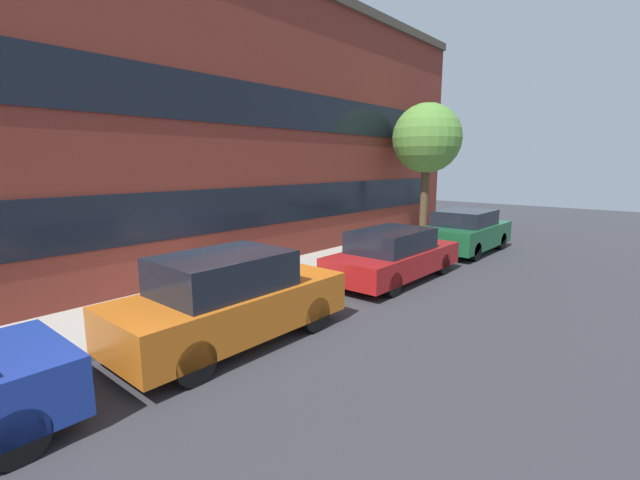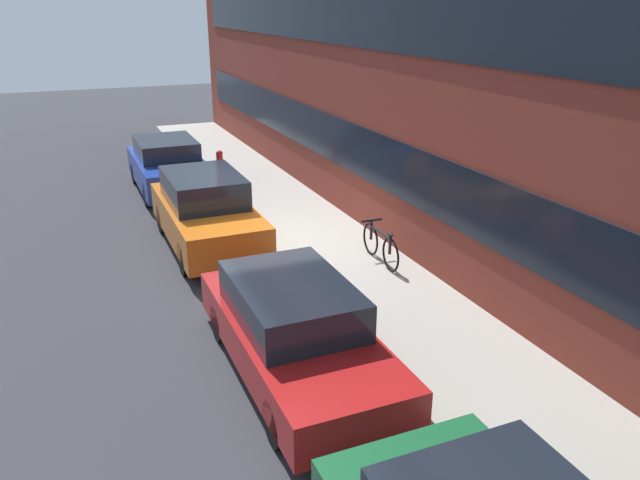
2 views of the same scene
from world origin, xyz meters
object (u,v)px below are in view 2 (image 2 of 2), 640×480
Objects in this scene: parked_car_blue at (168,166)px; fire_hydrant at (220,163)px; bicycle at (380,244)px; parked_car_red at (295,330)px; parked_car_orange at (206,212)px.

fire_hydrant is (-0.52, 1.54, -0.18)m from parked_car_blue.
fire_hydrant is at bearing 11.46° from bicycle.
parked_car_red is at bearing -0.00° from parked_car_blue.
parked_car_blue is 5.20× the size of fire_hydrant.
parked_car_red is at bearing -0.00° from parked_car_orange.
parked_car_blue is at bearing 180.00° from parked_car_red.
parked_car_red is (9.64, -0.00, -0.04)m from parked_car_blue.
parked_car_red is 5.75× the size of fire_hydrant.
fire_hydrant is (-10.16, 1.54, -0.14)m from parked_car_red.
fire_hydrant is 0.48× the size of bicycle.
parked_car_red is at bearing -8.63° from fire_hydrant.
bicycle is (2.50, 2.76, -0.24)m from parked_car_orange.
fire_hydrant is at bearing 162.75° from parked_car_orange.
parked_car_orange is at bearing -17.25° from fire_hydrant.
fire_hydrant is (-4.96, 1.54, -0.24)m from parked_car_orange.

